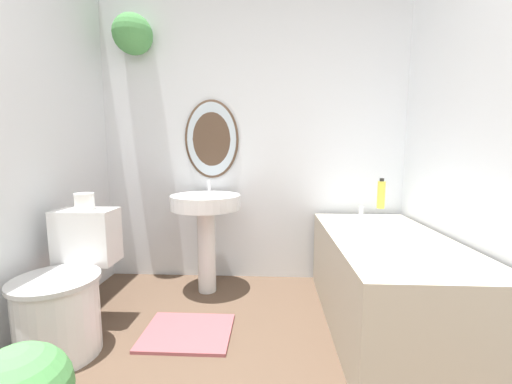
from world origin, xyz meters
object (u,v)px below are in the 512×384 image
(bathtub, at_px, (386,280))
(shampoo_bottle, at_px, (381,194))
(toilet, at_px, (66,295))
(toilet_paper_roll, at_px, (84,201))
(pedestal_sink, at_px, (206,217))

(bathtub, distance_m, shampoo_bottle, 0.72)
(toilet, distance_m, toilet_paper_roll, 0.54)
(bathtub, height_order, shampoo_bottle, shampoo_bottle)
(toilet, relative_size, toilet_paper_roll, 6.74)
(pedestal_sink, xyz_separation_m, bathtub, (1.22, -0.45, -0.29))
(bathtub, bearing_deg, shampoo_bottle, 76.62)
(toilet, bearing_deg, pedestal_sink, 49.67)
(toilet_paper_roll, bearing_deg, bathtub, 2.12)
(toilet, relative_size, pedestal_sink, 0.86)
(shampoo_bottle, xyz_separation_m, toilet_paper_roll, (-1.97, -0.61, 0.03))
(toilet_paper_roll, bearing_deg, toilet, -90.00)
(toilet, distance_m, pedestal_sink, 1.02)
(toilet, distance_m, bathtub, 1.87)
(bathtub, height_order, toilet_paper_roll, toilet_paper_roll)
(shampoo_bottle, bearing_deg, pedestal_sink, -176.13)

